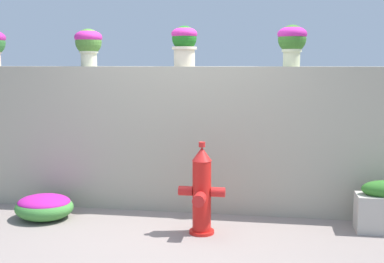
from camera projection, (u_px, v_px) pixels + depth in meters
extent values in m
plane|color=gray|center=(171.00, 235.00, 4.84)|extent=(24.00, 24.00, 0.00)
cube|color=#9F9A87|center=(187.00, 138.00, 5.65)|extent=(5.31, 0.40, 1.65)
cylinder|color=beige|center=(89.00, 58.00, 5.67)|extent=(0.18, 0.18, 0.18)
cylinder|color=beige|center=(89.00, 52.00, 5.66)|extent=(0.22, 0.22, 0.03)
sphere|color=#40702B|center=(88.00, 42.00, 5.65)|extent=(0.30, 0.30, 0.30)
ellipsoid|color=#B22381|center=(88.00, 37.00, 5.64)|extent=(0.32, 0.32, 0.17)
cylinder|color=beige|center=(184.00, 57.00, 5.49)|extent=(0.24, 0.24, 0.22)
cylinder|color=beige|center=(184.00, 48.00, 5.48)|extent=(0.28, 0.28, 0.03)
sphere|color=#1A5F19|center=(184.00, 38.00, 5.46)|extent=(0.28, 0.28, 0.28)
ellipsoid|color=#B3257F|center=(184.00, 34.00, 5.45)|extent=(0.29, 0.29, 0.15)
cylinder|color=beige|center=(292.00, 58.00, 5.33)|extent=(0.18, 0.18, 0.19)
cylinder|color=beige|center=(292.00, 51.00, 5.31)|extent=(0.22, 0.22, 0.03)
sphere|color=#316623|center=(292.00, 39.00, 5.30)|extent=(0.30, 0.30, 0.30)
ellipsoid|color=#AF2386|center=(292.00, 34.00, 5.29)|extent=(0.32, 0.32, 0.17)
cylinder|color=red|center=(202.00, 232.00, 4.90)|extent=(0.25, 0.25, 0.03)
cylinder|color=red|center=(202.00, 197.00, 4.85)|extent=(0.19, 0.19, 0.74)
cone|color=red|center=(202.00, 154.00, 4.79)|extent=(0.19, 0.19, 0.14)
cylinder|color=red|center=(202.00, 145.00, 4.78)|extent=(0.06, 0.06, 0.05)
cylinder|color=red|center=(186.00, 191.00, 4.87)|extent=(0.14, 0.10, 0.10)
cylinder|color=red|center=(218.00, 192.00, 4.81)|extent=(0.14, 0.10, 0.10)
cylinder|color=red|center=(199.00, 199.00, 4.68)|extent=(0.12, 0.15, 0.12)
ellipsoid|color=#3F8238|center=(44.00, 208.00, 5.34)|extent=(0.64, 0.57, 0.27)
ellipsoid|color=#AB1A87|center=(44.00, 202.00, 5.33)|extent=(0.57, 0.51, 0.15)
cube|color=#B1AB9F|center=(384.00, 214.00, 4.91)|extent=(0.56, 0.29, 0.38)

